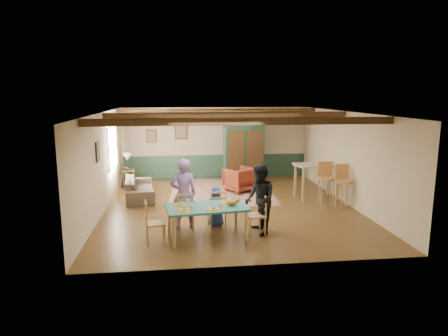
{
  "coord_description": "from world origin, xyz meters",
  "views": [
    {
      "loc": [
        -1.44,
        -11.0,
        3.23
      ],
      "look_at": [
        -0.16,
        -0.05,
        1.15
      ],
      "focal_mm": 32.0,
      "sensor_mm": 36.0,
      "label": 1
    }
  ],
  "objects": [
    {
      "name": "table_lamp",
      "position": [
        -3.19,
        2.89,
        0.9
      ],
      "size": [
        0.34,
        0.34,
        0.56
      ],
      "primitive_type": null,
      "rotation": [
        0.0,
        0.0,
        -0.07
      ],
      "color": "#CDBE85",
      "rests_on": "end_table"
    },
    {
      "name": "wall_back",
      "position": [
        0.0,
        4.0,
        1.35
      ],
      "size": [
        7.0,
        0.02,
        2.7
      ],
      "primitive_type": "cube",
      "color": "beige",
      "rests_on": "floor"
    },
    {
      "name": "bar_stool_right",
      "position": [
        3.22,
        -0.51,
        0.62
      ],
      "size": [
        0.49,
        0.53,
        1.25
      ],
      "primitive_type": null,
      "rotation": [
        0.0,
        0.0,
        0.11
      ],
      "color": "tan",
      "rests_on": "floor"
    },
    {
      "name": "bar_stool_left",
      "position": [
        2.85,
        -0.08,
        0.62
      ],
      "size": [
        0.49,
        0.53,
        1.25
      ],
      "primitive_type": null,
      "rotation": [
        0.0,
        0.0,
        -0.11
      ],
      "color": "tan",
      "rests_on": "floor"
    },
    {
      "name": "picture_left_wall",
      "position": [
        -3.47,
        -0.6,
        1.75
      ],
      "size": [
        0.04,
        0.42,
        0.52
      ],
      "primitive_type": null,
      "color": "gray",
      "rests_on": "wall_left"
    },
    {
      "name": "armoire",
      "position": [
        0.94,
        3.19,
        1.11
      ],
      "size": [
        1.61,
        0.73,
        2.22
      ],
      "primitive_type": "cube",
      "rotation": [
        0.0,
        0.0,
        0.07
      ],
      "color": "#132F22",
      "rests_on": "floor"
    },
    {
      "name": "place_setting_near_left",
      "position": [
        -1.33,
        -2.78,
        0.8
      ],
      "size": [
        0.43,
        0.35,
        0.11
      ],
      "primitive_type": null,
      "rotation": [
        0.0,
        0.0,
        0.13
      ],
      "color": "gold",
      "rests_on": "dining_table"
    },
    {
      "name": "armchair",
      "position": [
        0.59,
        1.81,
        0.4
      ],
      "size": [
        1.19,
        1.2,
        0.8
      ],
      "primitive_type": "imported",
      "rotation": [
        0.0,
        0.0,
        -2.6
      ],
      "color": "#4F170F",
      "rests_on": "floor"
    },
    {
      "name": "person_child",
      "position": [
        -0.54,
        -1.62,
        0.5
      ],
      "size": [
        0.53,
        0.38,
        1.0
      ],
      "primitive_type": "imported",
      "rotation": [
        0.0,
        0.0,
        3.28
      ],
      "color": "navy",
      "rests_on": "floor"
    },
    {
      "name": "person_woman",
      "position": [
        0.41,
        -2.3,
        0.82
      ],
      "size": [
        0.72,
        0.87,
        1.64
      ],
      "primitive_type": "imported",
      "rotation": [
        0.0,
        0.0,
        -1.44
      ],
      "color": "black",
      "rests_on": "floor"
    },
    {
      "name": "cat",
      "position": [
        -0.27,
        -2.49,
        0.83
      ],
      "size": [
        0.37,
        0.19,
        0.18
      ],
      "primitive_type": null,
      "rotation": [
        0.0,
        0.0,
        0.13
      ],
      "color": "orange",
      "rests_on": "dining_table"
    },
    {
      "name": "place_setting_near_center",
      "position": [
        -0.69,
        -2.7,
        0.8
      ],
      "size": [
        0.43,
        0.35,
        0.11
      ],
      "primitive_type": null,
      "rotation": [
        0.0,
        0.0,
        0.13
      ],
      "color": "gold",
      "rests_on": "dining_table"
    },
    {
      "name": "picture_back_b",
      "position": [
        -2.4,
        3.97,
        1.65
      ],
      "size": [
        0.38,
        0.04,
        0.48
      ],
      "primitive_type": null,
      "color": "gray",
      "rests_on": "wall_back"
    },
    {
      "name": "ceiling_beam_front",
      "position": [
        0.0,
        -2.3,
        2.61
      ],
      "size": [
        6.95,
        0.16,
        0.16
      ],
      "primitive_type": "cube",
      "color": "#311F0D",
      "rests_on": "ceiling"
    },
    {
      "name": "counter_table",
      "position": [
        2.79,
        0.61,
        0.54
      ],
      "size": [
        1.38,
        0.91,
        1.09
      ],
      "primitive_type": null,
      "rotation": [
        0.0,
        0.0,
        0.12
      ],
      "color": "#C2B297",
      "rests_on": "floor"
    },
    {
      "name": "floor",
      "position": [
        0.0,
        0.0,
        0.0
      ],
      "size": [
        8.0,
        8.0,
        0.0
      ],
      "primitive_type": "plane",
      "color": "#472E14",
      "rests_on": "ground"
    },
    {
      "name": "place_setting_far_right",
      "position": [
        -0.32,
        -2.15,
        0.8
      ],
      "size": [
        0.43,
        0.35,
        0.11
      ],
      "primitive_type": null,
      "rotation": [
        0.0,
        0.0,
        0.13
      ],
      "color": "gold",
      "rests_on": "dining_table"
    },
    {
      "name": "dining_chair_far_right",
      "position": [
        -0.53,
        -1.7,
        0.47
      ],
      "size": [
        0.47,
        0.49,
        0.94
      ],
      "primitive_type": null,
      "rotation": [
        0.0,
        0.0,
        3.28
      ],
      "color": "tan",
      "rests_on": "floor"
    },
    {
      "name": "person_man",
      "position": [
        -1.32,
        -1.73,
        0.86
      ],
      "size": [
        0.67,
        0.49,
        1.71
      ],
      "primitive_type": "imported",
      "rotation": [
        0.0,
        0.0,
        3.28
      ],
      "color": "#7F5DA0",
      "rests_on": "floor"
    },
    {
      "name": "ceiling_beam_back",
      "position": [
        0.0,
        3.0,
        2.61
      ],
      "size": [
        6.95,
        0.16,
        0.16
      ],
      "primitive_type": "cube",
      "color": "#311F0D",
      "rests_on": "ceiling"
    },
    {
      "name": "area_rug",
      "position": [
        -0.02,
        1.91,
        0.01
      ],
      "size": [
        3.52,
        4.11,
        0.01
      ],
      "primitive_type": "cube",
      "rotation": [
        0.0,
        0.0,
        -0.06
      ],
      "color": "tan",
      "rests_on": "floor"
    },
    {
      "name": "dining_chair_far_left",
      "position": [
        -1.31,
        -1.81,
        0.47
      ],
      "size": [
        0.47,
        0.49,
        0.94
      ],
      "primitive_type": null,
      "rotation": [
        0.0,
        0.0,
        3.28
      ],
      "color": "tan",
      "rests_on": "floor"
    },
    {
      "name": "dining_chair_end_right",
      "position": [
        0.31,
        -2.31,
        0.47
      ],
      "size": [
        0.49,
        0.47,
        0.94
      ],
      "primitive_type": null,
      "rotation": [
        0.0,
        0.0,
        -1.44
      ],
      "color": "tan",
      "rests_on": "floor"
    },
    {
      "name": "dining_chair_end_left",
      "position": [
        -1.96,
        -2.62,
        0.47
      ],
      "size": [
        0.49,
        0.47,
        0.94
      ],
      "primitive_type": null,
      "rotation": [
        0.0,
        0.0,
        1.7
      ],
      "color": "tan",
      "rests_on": "floor"
    },
    {
      "name": "ceiling_beam_mid",
      "position": [
        0.0,
        0.4,
        2.61
      ],
      "size": [
        6.95,
        0.16,
        0.16
      ],
      "primitive_type": "cube",
      "color": "#311F0D",
      "rests_on": "ceiling"
    },
    {
      "name": "place_setting_far_left",
      "position": [
        -1.4,
        -2.29,
        0.8
      ],
      "size": [
        0.43,
        0.35,
        0.11
      ],
      "primitive_type": null,
      "rotation": [
        0.0,
        0.0,
        0.13
      ],
      "color": "gold",
      "rests_on": "dining_table"
    },
    {
      "name": "ceiling",
      "position": [
        0.0,
        0.0,
        2.7
      ],
      "size": [
        7.0,
        8.0,
        0.02
      ],
      "primitive_type": "cube",
      "color": "silver",
      "rests_on": "wall_back"
    },
    {
      "name": "end_table",
      "position": [
        -3.19,
        2.89,
        0.31
      ],
      "size": [
        0.56,
        0.56,
        0.62
      ],
      "primitive_type": null,
      "rotation": [
        0.0,
        0.0,
        0.11
      ],
      "color": "#311F0D",
      "rests_on": "floor"
    },
    {
      "name": "window_left",
      "position": [
        -3.47,
        1.7,
        1.55
      ],
      "size": [
        0.06,
        1.6,
        1.3
      ],
      "primitive_type": null,
      "color": "white",
      "rests_on": "wall_left"
    },
    {
      "name": "wall_left",
      "position": [
        -3.5,
        0.0,
        1.35
      ],
      "size": [
        0.02,
        8.0,
        2.7
      ],
      "primitive_type": "cube",
      "color": "beige",
      "rests_on": "floor"
    },
    {
      "name": "wainscot_back",
      "position": [
        0.0,
        3.98,
        0.45
      ],
      "size": [
        6.95,
        0.03,
        0.9
      ],
      "primitive_type": "cube",
      "color": "#213D2D",
      "rests_on": "floor"
    },
    {
      "name": "picture_back_a",
      "position": [
        -1.3,
        3.97,
        1.8
      ],
      "size": [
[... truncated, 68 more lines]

